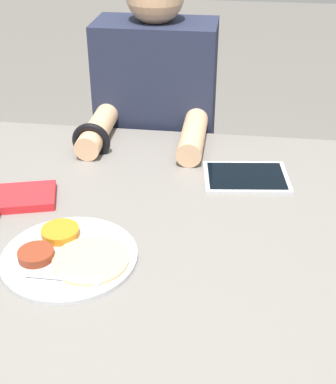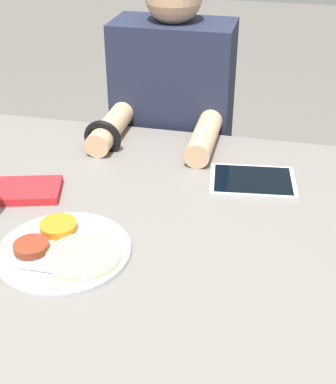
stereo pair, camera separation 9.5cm
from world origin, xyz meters
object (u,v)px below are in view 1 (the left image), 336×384
at_px(thali_tray, 69,255).
at_px(person_diner, 157,159).
at_px(red_notebook, 21,198).
at_px(tablet_device, 246,177).

distance_m(thali_tray, person_diner, 0.79).
relative_size(thali_tray, red_notebook, 1.49).
bearing_deg(tablet_device, thali_tray, -133.13).
bearing_deg(tablet_device, red_notebook, -161.25).
xyz_separation_m(red_notebook, tablet_device, (0.54, 0.18, -0.00)).
height_order(thali_tray, red_notebook, thali_tray).
bearing_deg(person_diner, tablet_device, -52.17).
height_order(thali_tray, person_diner, person_diner).
height_order(red_notebook, tablet_device, red_notebook).
height_order(tablet_device, person_diner, person_diner).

